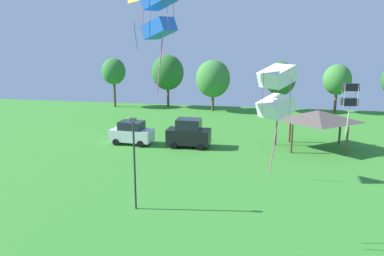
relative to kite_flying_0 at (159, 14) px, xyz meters
The scene contains 14 objects.
kite_flying_0 is the anchor object (origin of this frame).
kite_flying_1 10.20m from the kite_flying_0, 19.54° to the left, with size 0.75×0.78×2.68m.
kite_flying_4 6.54m from the kite_flying_0, 16.20° to the left, with size 1.97×1.97×5.36m.
kite_flying_8 9.83m from the kite_flying_0, 117.19° to the left, with size 2.20×1.97×2.59m.
parked_car_leftmost 22.11m from the kite_flying_0, 113.52° to the left, with size 4.16×2.34×2.23m.
parked_car_second_from_left 20.67m from the kite_flying_0, 97.16° to the left, with size 4.02×2.11×2.69m.
park_pavilion 23.30m from the kite_flying_0, 64.43° to the left, with size 6.02×4.87×3.60m.
light_post_1 22.44m from the kite_flying_0, 74.07° to the left, with size 0.36×0.20×5.90m.
light_post_2 9.32m from the kite_flying_0, 125.07° to the left, with size 0.36×0.20×5.66m.
treeline_tree_0 41.17m from the kite_flying_0, 114.63° to the left, with size 3.40×3.40×7.00m.
treeline_tree_1 39.99m from the kite_flying_0, 103.70° to the left, with size 4.53×4.53×7.45m.
treeline_tree_2 37.22m from the kite_flying_0, 94.06° to the left, with size 4.61×4.61×6.97m.
treeline_tree_3 38.99m from the kite_flying_0, 80.49° to the left, with size 4.15×4.15×6.74m.
treeline_tree_4 41.46m from the kite_flying_0, 70.34° to the left, with size 3.69×3.69×6.46m.
Camera 1 is at (1.09, 1.63, 10.41)m, focal length 38.00 mm.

